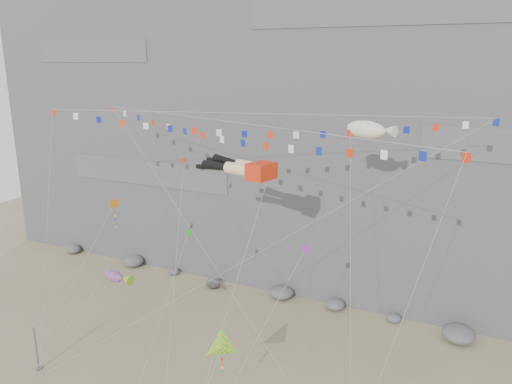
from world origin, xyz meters
TOP-DOWN VIEW (x-y plane):
  - cliff at (0.00, 32.00)m, footprint 80.00×28.00m
  - talus_boulders at (0.00, 17.00)m, footprint 60.00×3.00m
  - anchor_pole_left at (-13.46, -3.64)m, footprint 0.12×0.12m
  - legs_kite at (1.27, 5.19)m, footprint 7.30×15.15m
  - flag_banner_upper at (1.59, 7.28)m, footprint 34.60×16.36m
  - flag_banner_lower at (0.91, 4.35)m, footprint 33.49×13.50m
  - harlequin_kite at (-11.52, 4.75)m, footprint 3.70×9.66m
  - fish_windsock at (-7.52, -0.38)m, footprint 7.45×5.15m
  - delta_kite at (3.11, -1.77)m, footprint 2.49×6.37m
  - blimp_windsock at (9.91, 9.19)m, footprint 5.06×12.59m
  - small_kite_a at (-6.17, 8.19)m, footprint 7.18×14.37m
  - small_kite_b at (7.35, 3.14)m, footprint 4.99×8.41m
  - small_kite_c at (-2.92, 3.45)m, footprint 2.31×12.45m

SIDE VIEW (x-z plane):
  - talus_boulders at x=0.00m, z-range 0.00..1.20m
  - anchor_pole_left at x=-13.46m, z-range 0.00..3.93m
  - delta_kite at x=3.11m, z-range 1.56..9.49m
  - fish_windsock at x=-7.52m, z-range 2.80..13.72m
  - small_kite_c at x=-2.92m, z-range 2.96..19.39m
  - small_kite_b at x=7.35m, z-range 4.36..19.11m
  - harlequin_kite at x=-11.52m, z-range 4.74..20.16m
  - small_kite_a at x=-6.17m, z-range 4.73..26.98m
  - legs_kite at x=1.27m, z-range 6.34..27.50m
  - blimp_windsock at x=9.91m, z-range 8.42..31.40m
  - flag_banner_lower at x=0.91m, z-range 8.18..32.94m
  - flag_banner_upper at x=1.59m, z-range 7.02..34.84m
  - cliff at x=0.00m, z-range 0.00..50.00m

